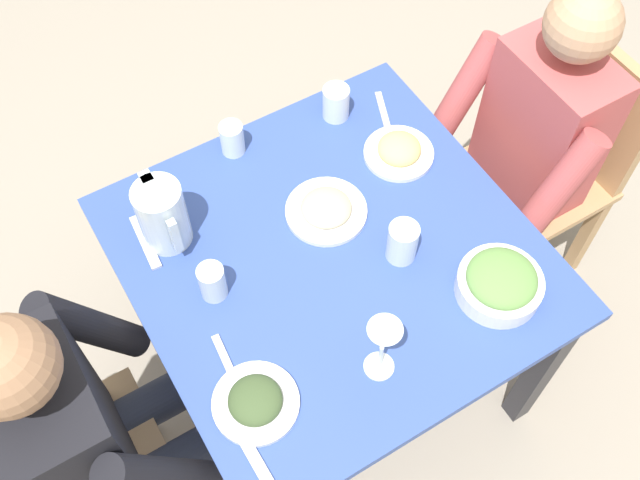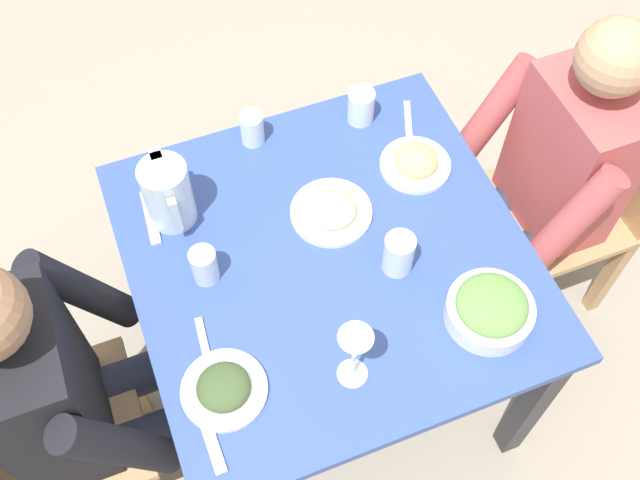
{
  "view_description": "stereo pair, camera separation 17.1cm",
  "coord_description": "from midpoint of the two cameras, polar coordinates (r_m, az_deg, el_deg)",
  "views": [
    {
      "loc": [
        0.81,
        -0.52,
        2.29
      ],
      "look_at": [
        -0.06,
        -0.0,
        0.7
      ],
      "focal_mm": 41.93,
      "sensor_mm": 36.0,
      "label": 1
    },
    {
      "loc": [
        0.88,
        -0.37,
        2.29
      ],
      "look_at": [
        -0.06,
        -0.0,
        0.7
      ],
      "focal_mm": 41.93,
      "sensor_mm": 36.0,
      "label": 2
    }
  ],
  "objects": [
    {
      "name": "chair_far",
      "position": [
        2.39,
        15.56,
        5.94
      ],
      "size": [
        0.4,
        0.4,
        0.87
      ],
      "color": "tan",
      "rests_on": "ground_plane"
    },
    {
      "name": "fork_near",
      "position": [
        1.66,
        -8.37,
        -15.93
      ],
      "size": [
        0.17,
        0.03,
        0.01
      ],
      "primitive_type": "cube",
      "rotation": [
        0.0,
        0.0,
        0.01
      ],
      "color": "silver",
      "rests_on": "dining_table"
    },
    {
      "name": "knife_near",
      "position": [
        1.73,
        -9.74,
        -9.94
      ],
      "size": [
        0.19,
        0.03,
        0.01
      ],
      "primitive_type": "cube",
      "rotation": [
        0.0,
        0.0,
        -0.09
      ],
      "color": "silver",
      "rests_on": "dining_table"
    },
    {
      "name": "plate_fries",
      "position": [
        2.01,
        3.64,
        6.68
      ],
      "size": [
        0.19,
        0.19,
        0.06
      ],
      "color": "white",
      "rests_on": "dining_table"
    },
    {
      "name": "water_glass_near_right",
      "position": [
        2.08,
        -1.15,
        10.29
      ],
      "size": [
        0.07,
        0.07,
        0.1
      ],
      "primitive_type": "cylinder",
      "color": "silver",
      "rests_on": "dining_table"
    },
    {
      "name": "plate_beans",
      "position": [
        1.9,
        -2.09,
        2.18
      ],
      "size": [
        0.21,
        0.21,
        0.04
      ],
      "color": "white",
      "rests_on": "dining_table"
    },
    {
      "name": "knife_far",
      "position": [
        2.11,
        2.62,
        9.22
      ],
      "size": [
        0.18,
        0.09,
        0.01
      ],
      "primitive_type": "cube",
      "rotation": [
        0.0,
        0.0,
        -0.38
      ],
      "color": "silver",
      "rests_on": "dining_table"
    },
    {
      "name": "water_glass_near_left",
      "position": [
        2.02,
        -9.14,
        7.49
      ],
      "size": [
        0.06,
        0.06,
        0.09
      ],
      "primitive_type": "cylinder",
      "color": "silver",
      "rests_on": "dining_table"
    },
    {
      "name": "water_pitcher",
      "position": [
        1.85,
        -14.52,
        1.65
      ],
      "size": [
        0.16,
        0.12,
        0.19
      ],
      "color": "silver",
      "rests_on": "dining_table"
    },
    {
      "name": "diner_near",
      "position": [
        1.83,
        -18.19,
        -13.26
      ],
      "size": [
        0.48,
        0.53,
        1.16
      ],
      "color": "black",
      "rests_on": "ground_plane"
    },
    {
      "name": "diner_far",
      "position": [
        2.17,
        12.37,
        6.26
      ],
      "size": [
        0.48,
        0.53,
        1.16
      ],
      "color": "#B24C4C",
      "rests_on": "ground_plane"
    },
    {
      "name": "fork_far",
      "position": [
        1.93,
        -15.66,
        -0.32
      ],
      "size": [
        0.17,
        0.04,
        0.01
      ],
      "primitive_type": "cube",
      "rotation": [
        0.0,
        0.0,
        -0.07
      ],
      "color": "silver",
      "rests_on": "dining_table"
    },
    {
      "name": "water_glass_far_right",
      "position": [
        1.78,
        -10.95,
        -3.36
      ],
      "size": [
        0.06,
        0.06,
        0.1
      ],
      "primitive_type": "cylinder",
      "color": "silver",
      "rests_on": "dining_table"
    },
    {
      "name": "wine_glass",
      "position": [
        1.58,
        1.76,
        -7.92
      ],
      "size": [
        0.08,
        0.08,
        0.2
      ],
      "color": "silver",
      "rests_on": "dining_table"
    },
    {
      "name": "ground_plane",
      "position": [
        2.48,
        -1.27,
        -9.77
      ],
      "size": [
        8.0,
        8.0,
        0.0
      ],
      "primitive_type": "plane",
      "color": "gray"
    },
    {
      "name": "dining_table",
      "position": [
        1.94,
        -1.61,
        -2.88
      ],
      "size": [
        0.96,
        0.96,
        0.71
      ],
      "color": "#334C99",
      "rests_on": "ground_plane"
    },
    {
      "name": "plate_dolmas",
      "position": [
        1.68,
        -7.92,
        -12.33
      ],
      "size": [
        0.19,
        0.19,
        0.05
      ],
      "color": "white",
      "rests_on": "dining_table"
    },
    {
      "name": "water_glass_far_left",
      "position": [
        1.8,
        3.63,
        -0.35
      ],
      "size": [
        0.07,
        0.07,
        0.11
      ],
      "primitive_type": "cylinder",
      "color": "silver",
      "rests_on": "dining_table"
    },
    {
      "name": "salad_bowl",
      "position": [
        1.79,
        10.96,
        -3.41
      ],
      "size": [
        0.2,
        0.2,
        0.09
      ],
      "color": "white",
      "rests_on": "dining_table"
    }
  ]
}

